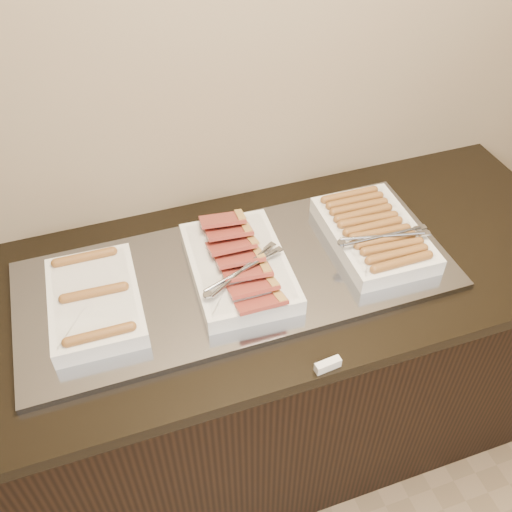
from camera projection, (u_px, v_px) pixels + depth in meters
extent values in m
cube|color=#9E896B|center=(201.00, 51.00, 1.51)|extent=(6.00, 0.05, 2.80)
cube|color=black|center=(248.00, 373.00, 1.93)|extent=(2.00, 0.70, 0.86)
cube|color=black|center=(247.00, 281.00, 1.62)|extent=(2.06, 0.76, 0.04)
cube|color=gray|center=(237.00, 276.00, 1.59)|extent=(1.20, 0.50, 0.02)
cube|color=white|center=(95.00, 301.00, 1.48)|extent=(0.24, 0.35, 0.05)
cylinder|color=#99662F|center=(99.00, 334.00, 1.36)|extent=(0.15, 0.03, 0.03)
cylinder|color=#99662F|center=(94.00, 293.00, 1.45)|extent=(0.15, 0.03, 0.03)
cylinder|color=#99662F|center=(85.00, 257.00, 1.55)|extent=(0.15, 0.03, 0.03)
cube|color=white|center=(239.00, 267.00, 1.57)|extent=(0.28, 0.40, 0.05)
cube|color=#AB373B|center=(259.00, 301.00, 1.44)|extent=(0.13, 0.09, 0.04)
cube|color=#AB373B|center=(252.00, 286.00, 1.48)|extent=(0.13, 0.09, 0.04)
cube|color=#AB373B|center=(247.00, 271.00, 1.51)|extent=(0.14, 0.10, 0.04)
cube|color=#AB373B|center=(239.00, 258.00, 1.55)|extent=(0.13, 0.10, 0.04)
cube|color=#AB373B|center=(231.00, 245.00, 1.58)|extent=(0.13, 0.09, 0.04)
cube|color=#AB373B|center=(229.00, 232.00, 1.61)|extent=(0.14, 0.10, 0.04)
cube|color=#AB373B|center=(222.00, 220.00, 1.65)|extent=(0.14, 0.10, 0.04)
cube|color=white|center=(373.00, 234.00, 1.67)|extent=(0.26, 0.38, 0.05)
cylinder|color=#99662F|center=(402.00, 262.00, 1.54)|extent=(0.17, 0.03, 0.03)
cylinder|color=#99662F|center=(397.00, 254.00, 1.56)|extent=(0.17, 0.03, 0.03)
cylinder|color=#99662F|center=(392.00, 247.00, 1.58)|extent=(0.17, 0.04, 0.03)
cylinder|color=#99662F|center=(385.00, 240.00, 1.60)|extent=(0.17, 0.03, 0.03)
cylinder|color=#99662F|center=(380.00, 233.00, 1.62)|extent=(0.17, 0.04, 0.03)
cylinder|color=#99662F|center=(373.00, 226.00, 1.64)|extent=(0.17, 0.03, 0.03)
cylinder|color=#99662F|center=(368.00, 220.00, 1.66)|extent=(0.17, 0.04, 0.03)
cylinder|color=#99662F|center=(363.00, 213.00, 1.69)|extent=(0.17, 0.03, 0.03)
cylinder|color=#99662F|center=(359.00, 207.00, 1.71)|extent=(0.17, 0.03, 0.03)
cylinder|color=#99662F|center=(355.00, 201.00, 1.73)|extent=(0.17, 0.03, 0.03)
cylinder|color=#99662F|center=(350.00, 195.00, 1.75)|extent=(0.17, 0.03, 0.03)
cube|color=white|center=(328.00, 365.00, 1.37)|extent=(0.07, 0.03, 0.03)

